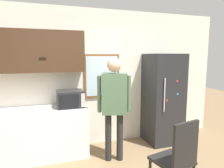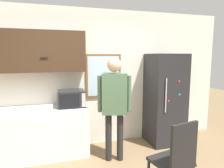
{
  "view_description": "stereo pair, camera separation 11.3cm",
  "coord_description": "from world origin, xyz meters",
  "px_view_note": "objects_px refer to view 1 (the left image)",
  "views": [
    {
      "loc": [
        -0.7,
        -1.93,
        1.79
      ],
      "look_at": [
        0.3,
        1.06,
        1.35
      ],
      "focal_mm": 32.0,
      "sensor_mm": 36.0,
      "label": 1
    },
    {
      "loc": [
        -0.59,
        -1.96,
        1.79
      ],
      "look_at": [
        0.3,
        1.06,
        1.35
      ],
      "focal_mm": 32.0,
      "sensor_mm": 36.0,
      "label": 2
    }
  ],
  "objects_px": {
    "person": "(114,99)",
    "microwave": "(70,99)",
    "chair": "(178,155)",
    "refrigerator": "(163,98)"
  },
  "relations": [
    {
      "from": "refrigerator",
      "to": "chair",
      "type": "bearing_deg",
      "value": -115.8
    },
    {
      "from": "person",
      "to": "chair",
      "type": "distance_m",
      "value": 1.31
    },
    {
      "from": "microwave",
      "to": "refrigerator",
      "type": "xyz_separation_m",
      "value": [
        1.89,
        -0.02,
        -0.12
      ]
    },
    {
      "from": "person",
      "to": "refrigerator",
      "type": "xyz_separation_m",
      "value": [
        1.22,
        0.43,
        -0.16
      ]
    },
    {
      "from": "microwave",
      "to": "chair",
      "type": "bearing_deg",
      "value": -52.64
    },
    {
      "from": "microwave",
      "to": "person",
      "type": "height_order",
      "value": "person"
    },
    {
      "from": "chair",
      "to": "refrigerator",
      "type": "bearing_deg",
      "value": -127.95
    },
    {
      "from": "person",
      "to": "refrigerator",
      "type": "distance_m",
      "value": 1.3
    },
    {
      "from": "person",
      "to": "refrigerator",
      "type": "height_order",
      "value": "refrigerator"
    },
    {
      "from": "person",
      "to": "microwave",
      "type": "bearing_deg",
      "value": 162.01
    }
  ]
}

